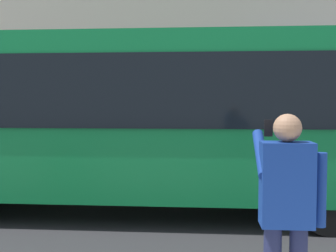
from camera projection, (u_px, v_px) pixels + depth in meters
ground_plane at (210, 210)px, 7.63m from camera, size 60.00×60.00×0.00m
red_bus at (136, 116)px, 7.45m from camera, size 9.05×2.54×3.08m
pedestrian_photographer at (287, 204)px, 3.34m from camera, size 0.53×0.52×1.70m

